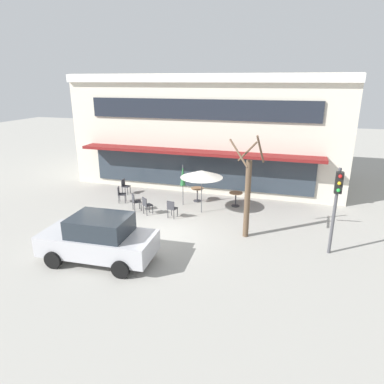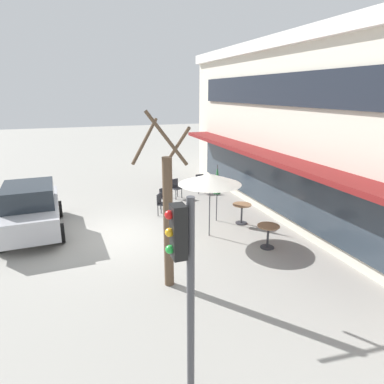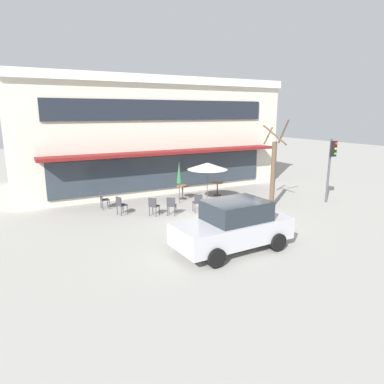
% 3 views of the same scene
% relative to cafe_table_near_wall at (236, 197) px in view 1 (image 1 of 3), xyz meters
% --- Properties ---
extents(ground_plane, '(80.00, 80.00, 0.00)m').
position_rel_cafe_table_near_wall_xyz_m(ground_plane, '(-2.54, -4.38, -0.52)').
color(ground_plane, '#9E9B93').
extents(building_facade, '(16.33, 9.10, 6.75)m').
position_rel_cafe_table_near_wall_xyz_m(building_facade, '(-2.54, 5.58, 2.86)').
color(building_facade, beige).
rests_on(building_facade, ground).
extents(cafe_table_near_wall, '(0.70, 0.70, 0.76)m').
position_rel_cafe_table_near_wall_xyz_m(cafe_table_near_wall, '(0.00, 0.00, 0.00)').
color(cafe_table_near_wall, '#333338').
rests_on(cafe_table_near_wall, ground).
extents(cafe_table_streetside, '(0.70, 0.70, 0.76)m').
position_rel_cafe_table_near_wall_xyz_m(cafe_table_streetside, '(-2.17, 0.18, 0.00)').
color(cafe_table_streetside, '#333338').
rests_on(cafe_table_streetside, ground).
extents(patio_umbrella_green_folded, '(2.10, 2.10, 2.20)m').
position_rel_cafe_table_near_wall_xyz_m(patio_umbrella_green_folded, '(-1.50, -1.39, 1.51)').
color(patio_umbrella_green_folded, '#4C4C51').
rests_on(patio_umbrella_green_folded, ground).
extents(patio_umbrella_cream_folded, '(0.28, 0.28, 2.20)m').
position_rel_cafe_table_near_wall_xyz_m(patio_umbrella_cream_folded, '(-2.75, -0.60, 1.11)').
color(patio_umbrella_cream_folded, '#4C4C51').
rests_on(patio_umbrella_cream_folded, ground).
extents(cafe_chair_0, '(0.51, 0.51, 0.89)m').
position_rel_cafe_table_near_wall_xyz_m(cafe_chair_0, '(-6.12, -1.23, 0.01)').
color(cafe_chair_0, '#333338').
rests_on(cafe_chair_0, ground).
extents(cafe_chair_1, '(0.56, 0.56, 0.89)m').
position_rel_cafe_table_near_wall_xyz_m(cafe_chair_1, '(-4.05, -2.44, 0.01)').
color(cafe_chair_1, '#333338').
rests_on(cafe_chair_1, ground).
extents(cafe_chair_2, '(0.56, 0.56, 0.89)m').
position_rel_cafe_table_near_wall_xyz_m(cafe_chair_2, '(-4.82, -2.11, 0.01)').
color(cafe_chair_2, '#333338').
rests_on(cafe_chair_2, ground).
extents(cafe_chair_3, '(0.40, 0.40, 0.89)m').
position_rel_cafe_table_near_wall_xyz_m(cafe_chair_3, '(-6.59, 0.16, 0.01)').
color(cafe_chair_3, '#333338').
rests_on(cafe_chair_3, ground).
extents(cafe_chair_4, '(0.47, 0.47, 0.89)m').
position_rel_cafe_table_near_wall_xyz_m(cafe_chair_4, '(-2.69, -2.52, 0.01)').
color(cafe_chair_4, '#333338').
rests_on(cafe_chair_4, ground).
extents(parked_sedan, '(4.28, 2.17, 1.76)m').
position_rel_cafe_table_near_wall_xyz_m(parked_sedan, '(-3.82, -7.17, 0.36)').
color(parked_sedan, '#B7B7BC').
rests_on(parked_sedan, ground).
extents(street_tree, '(1.42, 1.37, 4.43)m').
position_rel_cafe_table_near_wall_xyz_m(street_tree, '(1.05, -3.54, 1.39)').
color(street_tree, brown).
rests_on(street_tree, ground).
extents(traffic_light_pole, '(0.26, 0.44, 3.40)m').
position_rel_cafe_table_near_wall_xyz_m(traffic_light_pole, '(4.38, -4.18, 1.78)').
color(traffic_light_pole, '#47474C').
rests_on(traffic_light_pole, ground).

